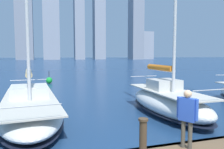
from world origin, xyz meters
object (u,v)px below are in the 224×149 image
Objects in this scene: sailboat_orange at (167,100)px; sailboat_tan at (30,107)px; mooring_post at (143,135)px; person_blue_shirt at (187,113)px; channel_buoy at (49,80)px.

sailboat_tan is at bearing -9.25° from sailboat_orange.
sailboat_tan reaches higher than mooring_post.
sailboat_orange reaches higher than person_blue_shirt.
sailboat_orange reaches higher than channel_buoy.
channel_buoy is (2.06, -20.30, -0.72)m from mooring_post.
person_blue_shirt reaches higher than mooring_post.
sailboat_tan is 7.81m from person_blue_shirt.
sailboat_orange is 5.84m from person_blue_shirt.
person_blue_shirt is (2.56, 5.19, 0.82)m from sailboat_orange.
sailboat_tan is 7.00m from mooring_post.
mooring_post is 0.65× the size of channel_buoy.
sailboat_orange is 12.95× the size of mooring_post.
channel_buoy is (-1.15, -14.10, -0.27)m from sailboat_tan.
channel_buoy is at bearing -94.67° from sailboat_tan.
mooring_post reaches higher than channel_buoy.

